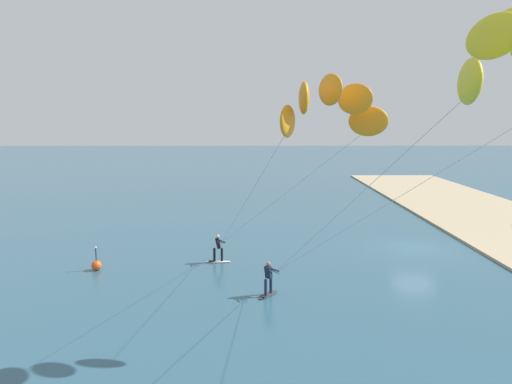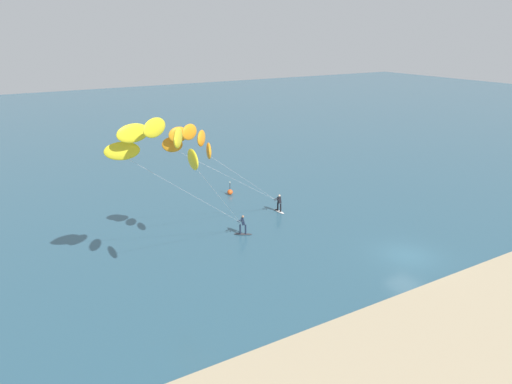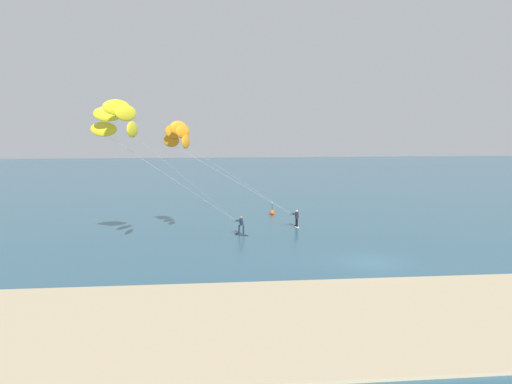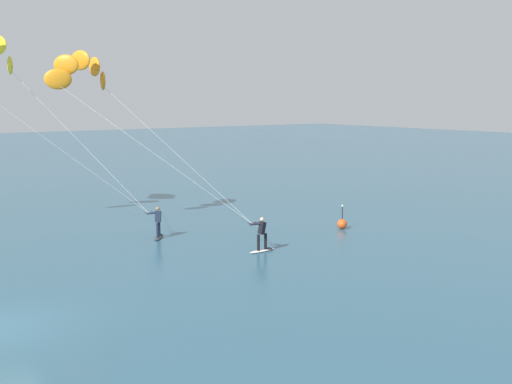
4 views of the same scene
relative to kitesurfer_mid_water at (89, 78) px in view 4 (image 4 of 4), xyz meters
The scene contains 2 objects.
kitesurfer_mid_water is the anchor object (origin of this frame).
marker_buoy 16.37m from the kitesurfer_mid_water, 52.22° to the left, with size 0.56×0.56×1.38m.
Camera 4 is at (19.56, -3.84, 7.24)m, focal length 41.74 mm.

